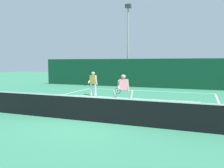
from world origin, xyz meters
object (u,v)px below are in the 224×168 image
object	(u,v)px
player_near	(123,89)
player_far	(93,83)
light_pole	(128,37)
tennis_ball_extra	(121,100)
tennis_ball	(172,102)

from	to	relation	value
player_near	player_far	world-z (taller)	player_near
light_pole	tennis_ball_extra	bearing A→B (deg)	-75.24
tennis_ball_extra	light_pole	xyz separation A→B (m)	(-2.50, 9.48, 4.83)
player_near	player_far	xyz separation A→B (m)	(-3.18, 3.00, -0.00)
player_near	light_pole	distance (m)	12.26
player_far	light_pole	size ratio (longest dim) A/B	0.21
player_far	tennis_ball_extra	size ratio (longest dim) A/B	25.01
tennis_ball	tennis_ball_extra	distance (m)	2.99
player_near	tennis_ball_extra	xyz separation A→B (m)	(-0.72, 1.67, -0.88)
player_far	light_pole	distance (m)	9.07
player_far	light_pole	xyz separation A→B (m)	(-0.03, 8.16, 3.95)
tennis_ball	light_pole	size ratio (longest dim) A/B	0.01
tennis_ball	light_pole	xyz separation A→B (m)	(-5.45, 9.01, 4.83)
tennis_ball	tennis_ball_extra	xyz separation A→B (m)	(-2.95, -0.47, 0.00)
player_near	tennis_ball	xyz separation A→B (m)	(2.23, 2.15, -0.88)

